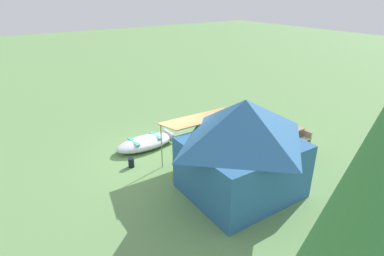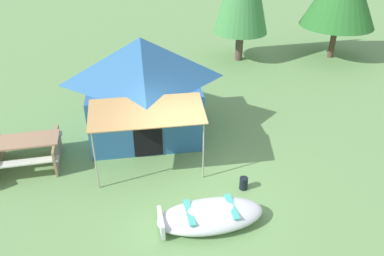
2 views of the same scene
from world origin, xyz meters
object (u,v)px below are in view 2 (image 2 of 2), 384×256
picnic_table (26,149)px  fuel_can (244,183)px  canvas_cabin_tent (143,86)px  beached_rowboat (210,216)px

picnic_table → fuel_can: 5.64m
fuel_can → canvas_cabin_tent: bearing=124.0°
beached_rowboat → canvas_cabin_tent: size_ratio=0.57×
beached_rowboat → picnic_table: size_ratio=1.32×
canvas_cabin_tent → fuel_can: bearing=-56.0°
beached_rowboat → fuel_can: bearing=43.9°
canvas_cabin_tent → picnic_table: size_ratio=2.32×
beached_rowboat → fuel_can: (1.05, 1.01, -0.07)m
canvas_cabin_tent → fuel_can: 4.00m
canvas_cabin_tent → picnic_table: bearing=-159.8°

